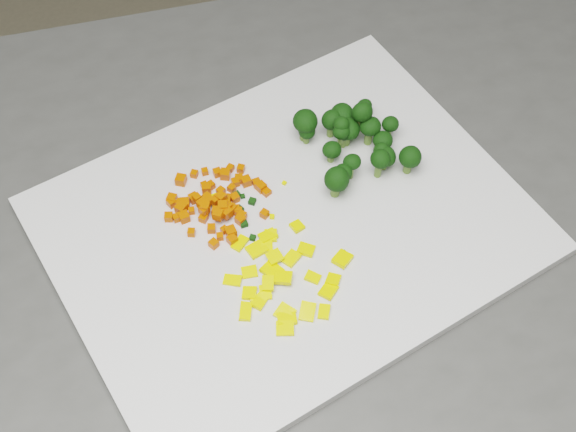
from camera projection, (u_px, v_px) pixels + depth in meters
name	position (u px, v px, depth m)	size (l,w,h in m)	color
counter_block	(338.00, 422.00, 1.11)	(1.06, 0.74, 0.90)	#424340
cutting_board	(288.00, 225.00, 0.75)	(0.42, 0.33, 0.01)	silver
carrot_pile	(216.00, 197.00, 0.75)	(0.09, 0.09, 0.03)	#C73D02
pepper_pile	(285.00, 271.00, 0.71)	(0.11, 0.11, 0.02)	yellow
broccoli_pile	(357.00, 138.00, 0.77)	(0.11, 0.11, 0.05)	black
carrot_cube_0	(181.00, 209.00, 0.75)	(0.01, 0.01, 0.01)	#C73D02
carrot_cube_1	(264.00, 214.00, 0.75)	(0.01, 0.01, 0.01)	#C73D02
carrot_cube_2	(185.00, 204.00, 0.75)	(0.01, 0.01, 0.01)	#C73D02
carrot_cube_3	(214.00, 244.00, 0.73)	(0.01, 0.01, 0.01)	#C73D02
carrot_cube_4	(246.00, 181.00, 0.77)	(0.01, 0.01, 0.01)	#C73D02
carrot_cube_5	(204.00, 210.00, 0.74)	(0.01, 0.01, 0.01)	#C73D02
carrot_cube_6	(225.00, 174.00, 0.77)	(0.01, 0.01, 0.01)	#C73D02
carrot_cube_7	(200.00, 200.00, 0.76)	(0.01, 0.01, 0.01)	#C73D02
carrot_cube_8	(172.00, 199.00, 0.76)	(0.01, 0.01, 0.01)	#C73D02
carrot_cube_9	(183.00, 216.00, 0.75)	(0.01, 0.01, 0.01)	#C73D02
carrot_cube_10	(194.00, 198.00, 0.76)	(0.01, 0.01, 0.01)	#C73D02
carrot_cube_11	(221.00, 197.00, 0.75)	(0.01, 0.01, 0.01)	#C73D02
carrot_cube_12	(235.00, 182.00, 0.77)	(0.01, 0.01, 0.01)	#C73D02
carrot_cube_13	(211.00, 185.00, 0.77)	(0.01, 0.01, 0.01)	#C73D02
carrot_cube_14	(230.00, 168.00, 0.78)	(0.01, 0.01, 0.01)	#C73D02
carrot_cube_15	(177.00, 218.00, 0.74)	(0.01, 0.01, 0.01)	#C73D02
carrot_cube_16	(241.00, 220.00, 0.74)	(0.01, 0.01, 0.01)	#C73D02
carrot_cube_17	(217.00, 216.00, 0.75)	(0.01, 0.01, 0.01)	#C73D02
carrot_cube_18	(215.00, 200.00, 0.75)	(0.01, 0.01, 0.01)	#C73D02
carrot_cube_19	(204.00, 185.00, 0.77)	(0.01, 0.01, 0.01)	#C73D02
carrot_cube_20	(209.00, 200.00, 0.75)	(0.01, 0.01, 0.01)	#C73D02
carrot_cube_21	(232.00, 188.00, 0.76)	(0.01, 0.01, 0.01)	#C73D02
carrot_cube_22	(221.00, 191.00, 0.76)	(0.01, 0.01, 0.01)	#C73D02
carrot_cube_23	(220.00, 237.00, 0.73)	(0.01, 0.01, 0.01)	#C73D02
carrot_cube_24	(216.00, 211.00, 0.74)	(0.01, 0.01, 0.01)	#C73D02
carrot_cube_25	(231.00, 232.00, 0.73)	(0.01, 0.01, 0.01)	#C73D02
carrot_cube_26	(191.00, 232.00, 0.74)	(0.01, 0.01, 0.01)	#C73D02
carrot_cube_27	(223.00, 207.00, 0.74)	(0.01, 0.01, 0.01)	#C73D02
carrot_cube_28	(235.00, 198.00, 0.76)	(0.01, 0.01, 0.01)	#C73D02
carrot_cube_29	(212.00, 229.00, 0.74)	(0.01, 0.01, 0.01)	#C73D02
carrot_cube_30	(227.00, 210.00, 0.75)	(0.01, 0.01, 0.01)	#C73D02
carrot_cube_31	(228.00, 207.00, 0.74)	(0.01, 0.01, 0.01)	#C73D02
carrot_cube_32	(239.00, 179.00, 0.77)	(0.01, 0.01, 0.01)	#C73D02
carrot_cube_33	(192.00, 211.00, 0.75)	(0.01, 0.01, 0.01)	#C73D02
carrot_cube_34	(194.00, 174.00, 0.77)	(0.01, 0.01, 0.01)	#C73D02
carrot_cube_35	(197.00, 198.00, 0.75)	(0.01, 0.01, 0.01)	#C73D02
carrot_cube_36	(241.00, 169.00, 0.78)	(0.01, 0.01, 0.01)	#C73D02
carrot_cube_37	(257.00, 183.00, 0.77)	(0.01, 0.01, 0.01)	#C73D02
carrot_cube_38	(217.00, 173.00, 0.77)	(0.01, 0.01, 0.01)	#C73D02
carrot_cube_39	(232.00, 240.00, 0.73)	(0.01, 0.01, 0.01)	#C73D02
carrot_cube_40	(221.00, 214.00, 0.74)	(0.01, 0.01, 0.01)	#C73D02
carrot_cube_41	(205.00, 207.00, 0.74)	(0.01, 0.01, 0.01)	#C73D02
carrot_cube_42	(203.00, 218.00, 0.74)	(0.01, 0.01, 0.01)	#C73D02
carrot_cube_43	(217.00, 211.00, 0.74)	(0.01, 0.01, 0.01)	#C73D02
carrot_cube_44	(218.00, 200.00, 0.76)	(0.01, 0.01, 0.01)	#C73D02
carrot_cube_45	(242.00, 216.00, 0.74)	(0.01, 0.01, 0.01)	#C73D02
carrot_cube_46	(203.00, 204.00, 0.74)	(0.01, 0.01, 0.01)	#C73D02
carrot_cube_47	(207.00, 197.00, 0.75)	(0.01, 0.01, 0.01)	#C73D02
carrot_cube_48	(226.00, 212.00, 0.74)	(0.01, 0.01, 0.01)	#C73D02
carrot_cube_49	(219.00, 199.00, 0.76)	(0.01, 0.01, 0.01)	#C73D02
carrot_cube_50	(184.00, 217.00, 0.74)	(0.01, 0.01, 0.01)	#C73D02
carrot_cube_51	(205.00, 172.00, 0.78)	(0.01, 0.01, 0.01)	#C73D02
carrot_cube_52	(224.00, 230.00, 0.74)	(0.01, 0.01, 0.01)	#C73D02
carrot_cube_53	(169.00, 217.00, 0.74)	(0.01, 0.01, 0.01)	#C73D02
carrot_cube_54	(180.00, 203.00, 0.75)	(0.01, 0.01, 0.01)	#C73D02
carrot_cube_55	(172.00, 203.00, 0.75)	(0.01, 0.01, 0.01)	#C73D02
carrot_cube_56	(226.00, 200.00, 0.75)	(0.01, 0.01, 0.01)	#C73D02
carrot_cube_57	(207.00, 188.00, 0.76)	(0.01, 0.01, 0.01)	#C73D02
carrot_cube_58	(218.00, 215.00, 0.73)	(0.01, 0.01, 0.01)	#C73D02
carrot_cube_59	(207.00, 201.00, 0.76)	(0.01, 0.01, 0.01)	#C73D02
carrot_cube_60	(261.00, 187.00, 0.76)	(0.01, 0.01, 0.01)	#C73D02
carrot_cube_61	(231.00, 209.00, 0.75)	(0.01, 0.01, 0.01)	#C73D02
carrot_cube_62	(236.00, 210.00, 0.75)	(0.01, 0.01, 0.01)	#C73D02
carrot_cube_63	(181.00, 180.00, 0.77)	(0.01, 0.01, 0.01)	#C73D02
carrot_cube_64	(238.00, 212.00, 0.75)	(0.01, 0.01, 0.01)	#C73D02
pepper_chunk_0	(306.00, 250.00, 0.73)	(0.01, 0.01, 0.00)	yellow
pepper_chunk_1	(261.00, 298.00, 0.70)	(0.02, 0.01, 0.00)	yellow
pepper_chunk_2	(283.00, 278.00, 0.70)	(0.01, 0.02, 0.00)	yellow
pepper_chunk_3	(250.00, 293.00, 0.70)	(0.01, 0.01, 0.00)	yellow
pepper_chunk_4	(266.00, 293.00, 0.70)	(0.01, 0.01, 0.00)	yellow
pepper_chunk_5	(286.00, 317.00, 0.69)	(0.02, 0.01, 0.00)	yellow
pepper_chunk_6	(328.00, 291.00, 0.70)	(0.01, 0.02, 0.00)	yellow
pepper_chunk_7	(285.00, 328.00, 0.68)	(0.01, 0.02, 0.00)	yellow
pepper_chunk_8	(297.00, 226.00, 0.74)	(0.01, 0.01, 0.00)	yellow
pepper_chunk_9	(291.00, 258.00, 0.72)	(0.01, 0.02, 0.00)	yellow
pepper_chunk_10	(267.00, 245.00, 0.73)	(0.01, 0.01, 0.00)	yellow
pepper_chunk_11	(271.00, 236.00, 0.73)	(0.01, 0.01, 0.00)	yellow
pepper_chunk_12	(333.00, 280.00, 0.71)	(0.01, 0.01, 0.00)	yellow
pepper_chunk_13	(257.00, 249.00, 0.73)	(0.02, 0.01, 0.00)	yellow
pepper_chunk_14	(275.00, 257.00, 0.72)	(0.01, 0.01, 0.00)	yellow
pepper_chunk_15	(324.00, 312.00, 0.69)	(0.01, 0.01, 0.00)	yellow
pepper_chunk_16	(285.00, 313.00, 0.69)	(0.02, 0.01, 0.00)	yellow
pepper_chunk_17	(287.00, 318.00, 0.69)	(0.01, 0.02, 0.00)	yellow
pepper_chunk_18	(249.00, 272.00, 0.71)	(0.01, 0.01, 0.00)	yellow
pepper_chunk_19	(307.00, 312.00, 0.69)	(0.02, 0.01, 0.00)	yellow
pepper_chunk_20	(233.00, 280.00, 0.71)	(0.02, 0.01, 0.00)	yellow
pepper_chunk_21	(268.00, 283.00, 0.70)	(0.01, 0.01, 0.00)	yellow
pepper_chunk_22	(240.00, 243.00, 0.73)	(0.02, 0.01, 0.00)	yellow
pepper_chunk_23	(259.00, 303.00, 0.69)	(0.01, 0.01, 0.00)	yellow
pepper_chunk_24	(313.00, 277.00, 0.71)	(0.01, 0.01, 0.00)	yellow
pepper_chunk_25	(245.00, 312.00, 0.69)	(0.02, 0.01, 0.00)	yellow
pepper_chunk_26	(268.00, 236.00, 0.73)	(0.02, 0.01, 0.00)	yellow
pepper_chunk_27	(343.00, 259.00, 0.72)	(0.02, 0.01, 0.00)	yellow
pepper_chunk_28	(272.00, 270.00, 0.71)	(0.02, 0.02, 0.00)	yellow
broccoli_floret_0	(409.00, 161.00, 0.77)	(0.03, 0.03, 0.03)	black
broccoli_floret_1	(343.00, 137.00, 0.79)	(0.02, 0.02, 0.03)	black
broccoli_floret_2	(340.00, 129.00, 0.78)	(0.02, 0.02, 0.03)	black
broccoli_floret_3	(342.00, 177.00, 0.76)	(0.02, 0.02, 0.03)	black
broccoli_floret_4	(347.00, 133.00, 0.79)	(0.03, 0.03, 0.03)	black
broccoli_floret_5	(382.00, 143.00, 0.78)	(0.03, 0.03, 0.02)	black
broccoli_floret_6	(351.00, 167.00, 0.76)	(0.02, 0.02, 0.03)	black
broccoli_floret_7	(339.00, 125.00, 0.80)	(0.03, 0.03, 0.03)	black
broccoli_floret_8	(384.00, 159.00, 0.77)	(0.03, 0.03, 0.03)	black
broccoli_floret_9	(383.00, 157.00, 0.77)	(0.02, 0.02, 0.02)	black
broccoli_floret_10	(380.00, 154.00, 0.78)	(0.02, 0.02, 0.03)	black
broccoli_floret_11	(340.00, 180.00, 0.76)	(0.02, 0.02, 0.02)	black
broccoli_floret_12	(389.00, 129.00, 0.79)	(0.02, 0.02, 0.03)	black
broccoli_floret_13	(331.00, 153.00, 0.78)	(0.03, 0.03, 0.02)	black
broccoli_floret_14	(342.00, 122.00, 0.80)	(0.02, 0.02, 0.03)	black
broccoli_floret_15	(331.00, 125.00, 0.79)	(0.03, 0.03, 0.03)	black
broccoli_floret_16	(341.00, 135.00, 0.78)	(0.02, 0.02, 0.02)	black
broccoli_floret_17	(364.00, 109.00, 0.81)	(0.02, 0.02, 0.02)	black
broccoli_floret_18	(369.00, 132.00, 0.79)	(0.03, 0.03, 0.03)	black
broccoli_floret_19	(336.00, 184.00, 0.75)	(0.03, 0.03, 0.03)	black
broccoli_floret_20	(304.00, 127.00, 0.79)	(0.03, 0.03, 0.04)	black
broccoli_floret_21	(341.00, 119.00, 0.80)	(0.03, 0.03, 0.03)	black
broccoli_floret_22	(379.00, 165.00, 0.76)	(0.03, 0.03, 0.03)	black
broccoli_floret_23	(306.00, 134.00, 0.79)	(0.02, 0.02, 0.02)	black
broccoli_floret_24	(361.00, 118.00, 0.78)	(0.03, 0.03, 0.03)	black
stray_bit_0	(284.00, 183.00, 0.77)	(0.00, 0.00, 0.00)	yellow
stray_bit_1	(217.00, 205.00, 0.75)	(0.01, 0.01, 0.00)	yellow
stray_bit_2	(253.00, 238.00, 0.73)	(0.01, 0.01, 0.00)	black
stray_bit_3	(239.00, 209.00, 0.75)	(0.01, 0.01, 0.00)	black
stray_bit_4	(243.00, 196.00, 0.76)	(0.00, 0.00, 0.00)	black
stray_bit_5	(237.00, 195.00, 0.76)	(0.01, 0.01, 0.00)	black
stray_bit_6	(272.00, 217.00, 0.75)	(0.00, 0.00, 0.00)	yellow
stray_bit_7	(252.00, 201.00, 0.76)	(0.01, 0.01, 0.00)	black
stray_bit_8	(266.00, 192.00, 0.76)	(0.01, 0.01, 0.01)	#C73D02
stray_bit_9	(215.00, 196.00, 0.76)	(0.01, 0.01, 0.00)	yellow
stray_bit_10	(244.00, 223.00, 0.74)	(0.01, 0.01, 0.00)	black
stray_bit_11	(344.00, 253.00, 0.72)	(0.00, 0.00, 0.00)	black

